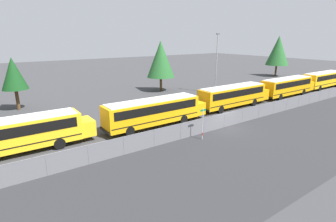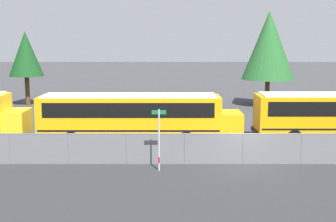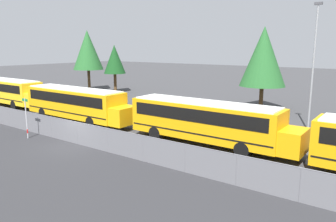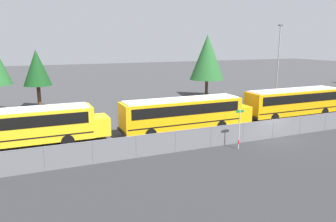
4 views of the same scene
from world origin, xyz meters
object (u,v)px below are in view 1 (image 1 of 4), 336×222
at_px(light_pole, 217,62).
at_px(tree_0, 278,51).
at_px(school_bus_4, 288,85).
at_px(street_sign, 203,123).
at_px(school_bus_5, 324,79).
at_px(tree_2, 161,59).
at_px(school_bus_2, 155,110).
at_px(school_bus_3, 234,95).
at_px(tree_1, 13,74).
at_px(school_bus_1, 15,133).

relative_size(light_pole, tree_0, 1.03).
distance_m(school_bus_4, tree_0, 25.09).
bearing_deg(street_sign, school_bus_5, 9.51).
height_order(school_bus_5, tree_2, tree_2).
bearing_deg(street_sign, school_bus_2, 105.29).
relative_size(school_bus_3, light_pole, 1.23).
bearing_deg(tree_0, tree_2, 178.26).
bearing_deg(school_bus_2, school_bus_4, 0.42).
bearing_deg(tree_1, school_bus_4, -23.41).
height_order(school_bus_3, school_bus_4, same).
distance_m(school_bus_1, school_bus_5, 52.72).
height_order(street_sign, tree_0, tree_0).
xyz_separation_m(school_bus_1, school_bus_3, (26.94, -0.29, 0.00)).
distance_m(school_bus_2, light_pole, 20.74).
bearing_deg(school_bus_5, street_sign, -170.49).
distance_m(school_bus_2, street_sign, 6.22).
bearing_deg(school_bus_4, tree_0, 37.30).
bearing_deg(tree_1, tree_2, -1.16).
height_order(tree_0, tree_2, tree_0).
height_order(school_bus_1, school_bus_4, same).
xyz_separation_m(school_bus_1, tree_0, (59.56, 14.39, 4.52)).
xyz_separation_m(school_bus_2, street_sign, (1.64, -5.99, -0.21)).
height_order(street_sign, tree_2, tree_2).
distance_m(school_bus_5, tree_2, 32.11).
relative_size(school_bus_4, street_sign, 4.05).
height_order(school_bus_1, school_bus_2, same).
bearing_deg(school_bus_4, light_pole, 132.87).
bearing_deg(street_sign, tree_0, 25.44).
distance_m(tree_1, tree_2, 23.25).
bearing_deg(tree_1, tree_0, -1.51).
relative_size(tree_1, tree_2, 0.79).
relative_size(school_bus_1, school_bus_3, 1.00).
bearing_deg(tree_2, tree_1, 178.84).
distance_m(school_bus_3, light_pole, 10.42).
height_order(school_bus_4, school_bus_5, same).
bearing_deg(tree_0, school_bus_3, -155.77).
xyz_separation_m(school_bus_1, school_bus_4, (39.93, -0.57, 0.00)).
bearing_deg(tree_0, street_sign, -154.56).
relative_size(school_bus_1, tree_2, 1.39).
xyz_separation_m(school_bus_5, tree_2, (-27.62, 15.89, 3.94)).
xyz_separation_m(school_bus_4, light_pole, (-8.10, 8.73, 3.67)).
distance_m(school_bus_2, school_bus_4, 26.46).
bearing_deg(school_bus_4, school_bus_1, 179.19).
relative_size(school_bus_1, school_bus_2, 1.00).
bearing_deg(street_sign, tree_1, 120.28).
relative_size(street_sign, tree_2, 0.34).
bearing_deg(school_bus_3, school_bus_1, 179.39).
height_order(school_bus_2, light_pole, light_pole).
height_order(school_bus_1, tree_0, tree_0).
relative_size(school_bus_2, light_pole, 1.23).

